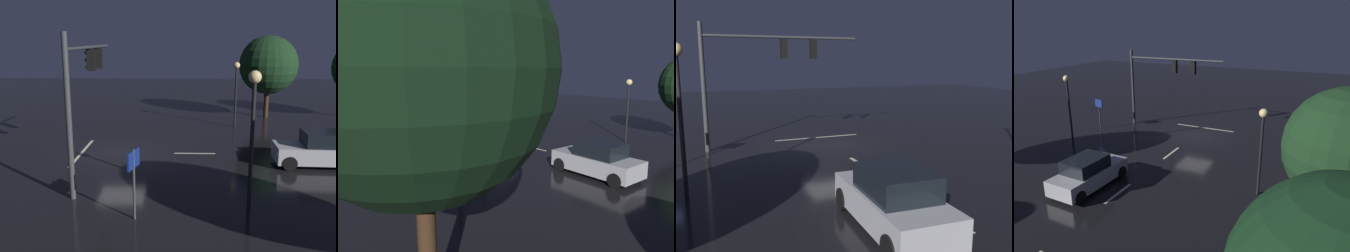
% 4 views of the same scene
% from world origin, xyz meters
% --- Properties ---
extents(ground_plane, '(80.00, 80.00, 0.00)m').
position_xyz_m(ground_plane, '(0.00, 0.00, 0.00)').
color(ground_plane, black).
extents(traffic_signal_assembly, '(8.07, 0.47, 6.28)m').
position_xyz_m(traffic_signal_assembly, '(3.47, -0.93, 4.40)').
color(traffic_signal_assembly, '#383A3D').
rests_on(traffic_signal_assembly, ground_plane).
extents(lane_dash_far, '(0.16, 2.20, 0.01)m').
position_xyz_m(lane_dash_far, '(0.00, 4.00, 0.00)').
color(lane_dash_far, beige).
rests_on(lane_dash_far, ground_plane).
extents(lane_dash_mid, '(0.16, 2.20, 0.01)m').
position_xyz_m(lane_dash_mid, '(0.00, 10.00, 0.00)').
color(lane_dash_mid, beige).
rests_on(lane_dash_mid, ground_plane).
extents(stop_bar, '(5.00, 0.16, 0.01)m').
position_xyz_m(stop_bar, '(0.00, -2.11, 0.00)').
color(stop_bar, beige).
rests_on(stop_bar, ground_plane).
extents(car_approaching, '(2.07, 4.43, 1.70)m').
position_xyz_m(car_approaching, '(1.82, 10.03, 0.80)').
color(car_approaching, '#B7B7BC').
rests_on(car_approaching, ground_plane).
extents(street_lamp_left_kerb, '(0.44, 0.44, 4.49)m').
position_xyz_m(street_lamp_left_kerb, '(-6.48, 7.00, 3.19)').
color(street_lamp_left_kerb, black).
rests_on(street_lamp_left_kerb, ground_plane).
extents(street_lamp_right_kerb, '(0.44, 0.44, 5.01)m').
position_xyz_m(street_lamp_right_kerb, '(6.98, 5.68, 3.51)').
color(street_lamp_right_kerb, black).
rests_on(street_lamp_right_kerb, ground_plane).
extents(route_sign, '(0.88, 0.32, 2.48)m').
position_xyz_m(route_sign, '(7.76, 1.66, 1.79)').
color(route_sign, '#383A3D').
rests_on(route_sign, ground_plane).
extents(tree_right_near, '(4.96, 4.96, 7.65)m').
position_xyz_m(tree_right_near, '(12.64, 13.27, 5.15)').
color(tree_right_near, '#382314').
rests_on(tree_right_near, ground_plane).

